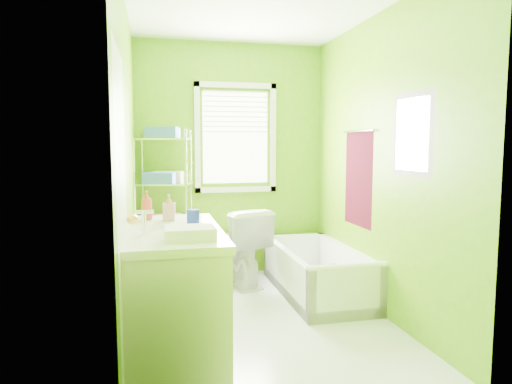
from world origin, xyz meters
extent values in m
plane|color=silver|center=(0.00, 0.00, 0.00)|extent=(2.90, 2.90, 0.00)
cube|color=#578E06|center=(0.00, 1.45, 1.30)|extent=(2.10, 0.04, 2.60)
cube|color=#578E06|center=(0.00, -1.45, 1.30)|extent=(2.10, 0.04, 2.60)
cube|color=#578E06|center=(-1.05, 0.00, 1.30)|extent=(0.04, 2.90, 2.60)
cube|color=#578E06|center=(1.05, 0.00, 1.30)|extent=(0.04, 2.90, 2.60)
cube|color=white|center=(0.00, 0.00, 2.60)|extent=(2.10, 2.90, 0.04)
cube|color=white|center=(0.05, 1.44, 1.55)|extent=(0.74, 0.01, 1.01)
cube|color=white|center=(0.05, 1.42, 0.97)|extent=(0.92, 0.05, 0.06)
cube|color=white|center=(0.05, 1.42, 2.13)|extent=(0.92, 0.05, 0.06)
cube|color=white|center=(-0.38, 1.42, 1.55)|extent=(0.06, 0.05, 1.22)
cube|color=white|center=(0.48, 1.42, 1.55)|extent=(0.06, 0.05, 1.22)
cube|color=white|center=(0.05, 1.42, 1.84)|extent=(0.72, 0.02, 0.50)
cube|color=white|center=(-1.04, -1.00, 1.00)|extent=(0.02, 0.80, 2.00)
sphere|color=gold|center=(-1.00, -0.67, 1.00)|extent=(0.07, 0.07, 0.07)
cube|color=#410715|center=(1.04, 0.35, 1.15)|extent=(0.02, 0.58, 0.90)
cylinder|color=silver|center=(1.02, 0.35, 1.60)|extent=(0.02, 0.62, 0.02)
cube|color=#CC5972|center=(1.04, -0.55, 1.55)|extent=(0.02, 0.54, 0.64)
cube|color=white|center=(1.03, -0.55, 1.55)|extent=(0.01, 0.44, 0.54)
cube|color=white|center=(0.70, 0.53, 0.05)|extent=(0.70, 1.51, 0.10)
cube|color=white|center=(0.38, 0.53, 0.23)|extent=(0.07, 1.51, 0.45)
cube|color=white|center=(1.01, 0.53, 0.23)|extent=(0.07, 1.51, 0.45)
cube|color=white|center=(0.70, -0.19, 0.23)|extent=(0.70, 0.07, 0.45)
cube|color=white|center=(0.70, 1.25, 0.23)|extent=(0.70, 0.07, 0.45)
cylinder|color=white|center=(0.70, -0.19, 0.45)|extent=(0.70, 0.07, 0.07)
cylinder|color=blue|center=(0.70, 0.06, 0.13)|extent=(0.37, 0.37, 0.07)
cylinder|color=#E4FF1A|center=(0.70, 0.06, 0.19)|extent=(0.35, 0.35, 0.05)
cube|color=blue|center=(0.65, 0.19, 0.25)|extent=(0.26, 0.12, 0.24)
imported|color=white|center=(-0.01, 1.03, 0.41)|extent=(0.66, 0.90, 0.82)
cube|color=silver|center=(-0.75, -0.63, 0.44)|extent=(0.60, 1.20, 0.87)
cube|color=white|center=(-0.75, -0.63, 0.90)|extent=(0.63, 1.23, 0.05)
ellipsoid|color=white|center=(-0.73, -0.80, 0.89)|extent=(0.41, 0.54, 0.15)
cylinder|color=silver|center=(-0.92, -0.80, 0.99)|extent=(0.03, 0.03, 0.16)
cylinder|color=silver|center=(-0.92, -0.80, 1.06)|extent=(0.12, 0.02, 0.02)
imported|color=#DF414E|center=(-0.91, -0.24, 1.03)|extent=(0.09, 0.09, 0.22)
imported|color=#CE8593|center=(-0.76, -0.29, 1.02)|extent=(0.10, 0.10, 0.19)
cylinder|color=#1A28AD|center=(-0.60, -0.47, 0.97)|extent=(0.09, 0.09, 0.10)
cube|color=white|center=(-0.66, -1.00, 0.96)|extent=(0.29, 0.23, 0.07)
cylinder|color=silver|center=(-1.05, 1.07, 0.82)|extent=(0.02, 0.02, 1.63)
cylinder|color=silver|center=(-0.98, 1.38, 0.82)|extent=(0.02, 0.02, 1.63)
cylinder|color=silver|center=(-0.54, 0.95, 0.82)|extent=(0.02, 0.02, 1.63)
cylinder|color=silver|center=(-0.47, 1.26, 0.82)|extent=(0.02, 0.02, 1.63)
cube|color=silver|center=(-0.76, 1.17, 0.15)|extent=(0.60, 0.45, 0.02)
cube|color=silver|center=(-0.76, 1.17, 0.61)|extent=(0.60, 0.45, 0.02)
cube|color=silver|center=(-0.76, 1.17, 1.07)|extent=(0.60, 0.45, 0.02)
cube|color=silver|center=(-0.76, 1.17, 1.53)|extent=(0.60, 0.45, 0.02)
cube|color=#325BB7|center=(-0.77, 1.07, 1.60)|extent=(0.34, 0.27, 0.11)
cube|color=white|center=(-0.74, 1.29, 1.60)|extent=(0.34, 0.27, 0.11)
cube|color=#325BB7|center=(-0.80, 1.07, 1.14)|extent=(0.34, 0.27, 0.11)
cube|color=#D8BF84|center=(-0.71, 1.28, 1.14)|extent=(0.34, 0.27, 0.11)
cube|color=white|center=(-0.80, 1.09, 0.68)|extent=(0.34, 0.27, 0.11)
cube|color=pink|center=(-0.74, 1.30, 0.68)|extent=(0.34, 0.27, 0.11)
cube|color=pink|center=(-0.50, 1.11, 0.35)|extent=(0.09, 0.28, 0.51)
camera|label=1|loc=(-0.87, -3.64, 1.47)|focal=32.00mm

